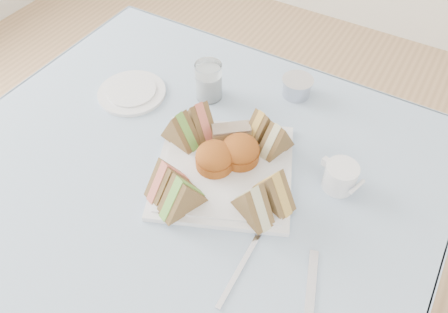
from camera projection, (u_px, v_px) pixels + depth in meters
The scene contains 20 objects.
table at pixel (182, 275), 1.16m from camera, with size 0.90×0.90×0.74m, color brown.
tablecloth at pixel (168, 191), 0.88m from camera, with size 1.02×1.02×0.01m, color #95B3D0.
serving_plate at pixel (224, 170), 0.90m from camera, with size 0.28×0.28×0.01m, color silver.
sandwich_fl_a at pixel (167, 177), 0.83m from camera, with size 0.09×0.04×0.08m, color brown, non-canonical shape.
sandwich_fl_b at pixel (181, 193), 0.80m from camera, with size 0.09×0.04×0.08m, color brown, non-canonical shape.
sandwich_fr_a at pixel (273, 187), 0.81m from camera, with size 0.09×0.04×0.08m, color brown, non-canonical shape.
sandwich_fr_b at pixel (253, 201), 0.79m from camera, with size 0.09×0.04×0.08m, color brown, non-canonical shape.
sandwich_bl_a at pixel (180, 128), 0.92m from camera, with size 0.09×0.04×0.08m, color brown, non-canonical shape.
sandwich_bl_b at pixel (199, 117), 0.94m from camera, with size 0.09×0.04×0.08m, color brown, non-canonical shape.
sandwich_br_a at pixel (277, 138), 0.90m from camera, with size 0.08×0.04×0.07m, color brown, non-canonical shape.
sandwich_br_b at pixel (261, 124), 0.93m from camera, with size 0.08×0.04×0.07m, color brown, non-canonical shape.
scone_left at pixel (215, 157), 0.88m from camera, with size 0.08×0.08×0.05m, color #9D4D13.
scone_right at pixel (240, 151), 0.89m from camera, with size 0.08×0.08×0.05m, color #9D4D13.
pastry_slice at pixel (231, 133), 0.93m from camera, with size 0.08×0.03×0.04m, color tan.
side_plate at pixel (132, 93), 1.06m from camera, with size 0.16×0.16×0.01m, color silver.
water_glass at pixel (209, 81), 1.02m from camera, with size 0.06×0.06×0.09m, color white.
tea_strainer at pixel (297, 88), 1.05m from camera, with size 0.08×0.08×0.04m, color #B4B4C0.
knife at pixel (309, 304), 0.72m from camera, with size 0.02×0.20×0.00m, color #B4B4C0.
fork at pixel (241, 266), 0.76m from camera, with size 0.01×0.17×0.00m, color #B4B4C0.
creamer_jug at pixel (340, 177), 0.86m from camera, with size 0.07×0.07×0.06m, color silver.
Camera 1 is at (0.36, -0.39, 1.45)m, focal length 35.00 mm.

